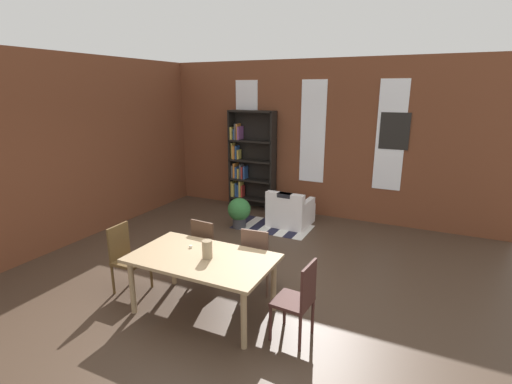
# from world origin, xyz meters

# --- Properties ---
(ground_plane) EXTENTS (9.88, 9.88, 0.00)m
(ground_plane) POSITION_xyz_m (0.00, 0.00, 0.00)
(ground_plane) COLOR #443327
(back_wall_brick) EXTENTS (7.84, 0.12, 3.36)m
(back_wall_brick) POSITION_xyz_m (0.00, 3.86, 1.68)
(back_wall_brick) COLOR brown
(back_wall_brick) RESTS_ON ground
(left_wall_brick) EXTENTS (0.12, 8.60, 3.36)m
(left_wall_brick) POSITION_xyz_m (-3.48, 0.00, 1.68)
(left_wall_brick) COLOR brown
(left_wall_brick) RESTS_ON ground
(window_pane_0) EXTENTS (0.55, 0.02, 2.19)m
(window_pane_0) POSITION_xyz_m (-1.60, 3.79, 1.85)
(window_pane_0) COLOR white
(window_pane_1) EXTENTS (0.55, 0.02, 2.19)m
(window_pane_1) POSITION_xyz_m (0.00, 3.79, 1.85)
(window_pane_1) COLOR white
(window_pane_2) EXTENTS (0.55, 0.02, 2.19)m
(window_pane_2) POSITION_xyz_m (1.60, 3.79, 1.85)
(window_pane_2) COLOR white
(dining_table) EXTENTS (1.77, 1.02, 0.76)m
(dining_table) POSITION_xyz_m (-0.02, -0.55, 0.67)
(dining_table) COLOR #9D815C
(dining_table) RESTS_ON ground
(vase_on_table) EXTENTS (0.13, 0.13, 0.23)m
(vase_on_table) POSITION_xyz_m (0.06, -0.55, 0.87)
(vase_on_table) COLOR #998466
(vase_on_table) RESTS_ON dining_table
(tealight_candle_0) EXTENTS (0.04, 0.04, 0.03)m
(tealight_candle_0) POSITION_xyz_m (-0.30, -0.39, 0.77)
(tealight_candle_0) COLOR silver
(tealight_candle_0) RESTS_ON dining_table
(dining_chair_head_right) EXTENTS (0.43, 0.43, 0.95)m
(dining_chair_head_right) POSITION_xyz_m (1.24, -0.56, 0.51)
(dining_chair_head_right) COLOR #3F211D
(dining_chair_head_right) RESTS_ON ground
(dining_chair_head_left) EXTENTS (0.41, 0.41, 0.95)m
(dining_chair_head_left) POSITION_xyz_m (-1.27, -0.55, 0.51)
(dining_chair_head_left) COLOR brown
(dining_chair_head_left) RESTS_ON ground
(dining_chair_far_right) EXTENTS (0.43, 0.43, 0.95)m
(dining_chair_far_right) POSITION_xyz_m (0.39, 0.18, 0.51)
(dining_chair_far_right) COLOR brown
(dining_chair_far_right) RESTS_ON ground
(dining_chair_far_left) EXTENTS (0.43, 0.43, 0.95)m
(dining_chair_far_left) POSITION_xyz_m (-0.42, 0.18, 0.51)
(dining_chair_far_left) COLOR #452E21
(dining_chair_far_left) RESTS_ON ground
(bookshelf_tall) EXTENTS (1.11, 0.31, 2.29)m
(bookshelf_tall) POSITION_xyz_m (-1.47, 3.62, 1.12)
(bookshelf_tall) COLOR black
(bookshelf_tall) RESTS_ON ground
(armchair_white) EXTENTS (0.83, 0.83, 0.75)m
(armchair_white) POSITION_xyz_m (-0.15, 2.90, 0.28)
(armchair_white) COLOR white
(armchair_white) RESTS_ON ground
(potted_plant_by_shelf) EXTENTS (0.47, 0.47, 0.62)m
(potted_plant_by_shelf) POSITION_xyz_m (-1.03, 2.30, 0.35)
(potted_plant_by_shelf) COLOR #333338
(potted_plant_by_shelf) RESTS_ON ground
(striped_rug) EXTENTS (1.55, 0.88, 0.01)m
(striped_rug) POSITION_xyz_m (-0.42, 2.62, 0.00)
(striped_rug) COLOR #1E1E33
(striped_rug) RESTS_ON ground
(framed_picture) EXTENTS (0.56, 0.03, 0.72)m
(framed_picture) POSITION_xyz_m (1.66, 3.78, 1.95)
(framed_picture) COLOR black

